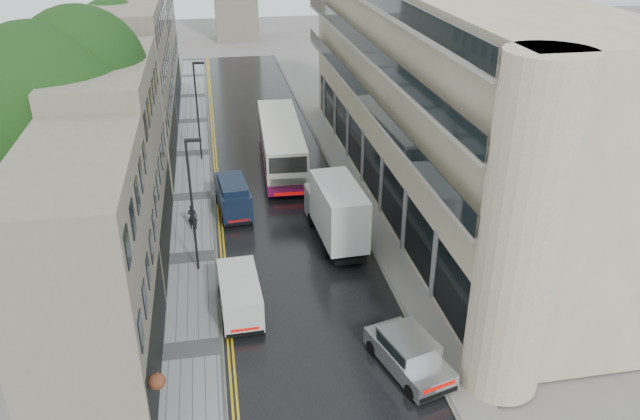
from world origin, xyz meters
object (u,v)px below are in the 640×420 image
object	(u,v)px
tree_far	(95,92)
cream_bus	(266,163)
tree_near	(51,148)
white_lorry	(326,226)
silver_hatchback	(411,382)
pedestrian	(193,217)
lamp_post_far	(198,112)
white_van	(225,316)
navy_van	(223,208)
lamp_post_near	(192,207)

from	to	relation	value
tree_far	cream_bus	bearing A→B (deg)	-20.46
tree_near	white_lorry	size ratio (longest dim) A/B	1.85
silver_hatchback	pedestrian	bearing A→B (deg)	102.82
tree_near	lamp_post_far	bearing A→B (deg)	63.09
tree_near	white_lorry	xyz separation A→B (m)	(14.18, -1.95, -4.95)
cream_bus	white_lorry	distance (m)	10.87
white_lorry	white_van	distance (m)	8.61
tree_far	white_lorry	bearing A→B (deg)	-47.14
tree_near	silver_hatchback	xyz separation A→B (m)	(15.53, -13.78, -6.08)
white_lorry	navy_van	xyz separation A→B (m)	(-5.60, 5.02, -0.78)
lamp_post_near	tree_near	bearing A→B (deg)	164.32
tree_near	navy_van	xyz separation A→B (m)	(8.58, 3.07, -5.73)
white_van	lamp_post_far	size ratio (longest dim) A/B	0.58
lamp_post_far	tree_far	bearing A→B (deg)	-162.39
silver_hatchback	navy_van	size ratio (longest dim) A/B	0.96
cream_bus	silver_hatchback	xyz separation A→B (m)	(3.62, -22.45, -0.86)
white_van	lamp_post_far	xyz separation A→B (m)	(-0.90, 22.47, 2.92)
tree_near	silver_hatchback	size ratio (longest dim) A/B	3.07
navy_van	pedestrian	xyz separation A→B (m)	(-1.89, -0.39, -0.28)
silver_hatchback	tree_near	bearing A→B (deg)	122.98
cream_bus	lamp_post_far	bearing A→B (deg)	131.41
cream_bus	lamp_post_far	world-z (taller)	lamp_post_far
tree_near	tree_far	distance (m)	13.02
pedestrian	lamp_post_near	size ratio (longest dim) A/B	0.22
pedestrian	lamp_post_far	bearing A→B (deg)	-83.82
white_lorry	lamp_post_far	distance (m)	17.83
tree_far	cream_bus	world-z (taller)	tree_far
tree_far	lamp_post_near	world-z (taller)	tree_far
white_lorry	silver_hatchback	xyz separation A→B (m)	(1.35, -11.82, -1.12)
white_lorry	lamp_post_near	distance (m)	7.48
tree_far	white_lorry	size ratio (longest dim) A/B	1.66
white_lorry	white_van	world-z (taller)	white_lorry
silver_hatchback	navy_van	distance (m)	18.23
pedestrian	tree_far	bearing A→B (deg)	-49.06
tree_near	pedestrian	bearing A→B (deg)	21.82
white_lorry	navy_van	bearing A→B (deg)	135.06
white_lorry	cream_bus	bearing A→B (deg)	99.02
navy_van	lamp_post_far	xyz separation A→B (m)	(-1.27, 11.32, 2.72)
white_van	lamp_post_near	distance (m)	6.75
lamp_post_near	pedestrian	bearing A→B (deg)	94.40
tree_far	silver_hatchback	bearing A→B (deg)	-60.38
tree_far	white_van	xyz separation A→B (m)	(7.90, -21.08, -5.21)
tree_far	pedestrian	bearing A→B (deg)	-58.26
cream_bus	white_van	xyz separation A→B (m)	(-3.71, -16.75, -0.71)
pedestrian	lamp_post_far	distance (m)	12.10
lamp_post_near	cream_bus	bearing A→B (deg)	66.56
lamp_post_far	silver_hatchback	bearing A→B (deg)	-67.32
tree_near	lamp_post_far	distance (m)	16.41
white_lorry	white_van	xyz separation A→B (m)	(-5.98, -6.13, -0.98)
lamp_post_near	silver_hatchback	bearing A→B (deg)	-52.40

